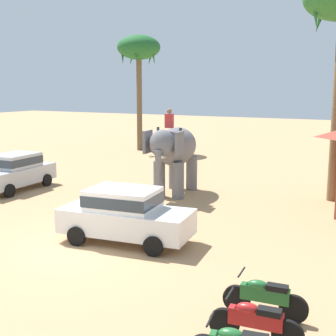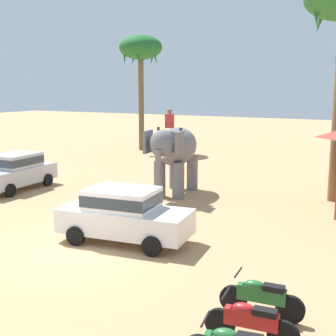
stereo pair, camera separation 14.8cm
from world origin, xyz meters
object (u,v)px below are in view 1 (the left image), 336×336
at_px(car_parked_far_side, 15,170).
at_px(motorcycle_mid_row, 265,296).
at_px(elephant_with_mahout, 174,151).
at_px(palm_tree_near_hut, 139,51).
at_px(motorcycle_second_in_row, 255,321).
at_px(car_sedan_foreground, 125,213).

xyz_separation_m(car_parked_far_side, motorcycle_mid_row, (13.87, -6.45, -0.46)).
relative_size(elephant_with_mahout, motorcycle_mid_row, 2.20).
height_order(car_parked_far_side, palm_tree_near_hut, palm_tree_near_hut).
bearing_deg(car_parked_far_side, elephant_with_mahout, 20.93).
bearing_deg(elephant_with_mahout, palm_tree_near_hut, 127.32).
bearing_deg(palm_tree_near_hut, motorcycle_mid_row, -52.93).
height_order(elephant_with_mahout, motorcycle_mid_row, elephant_with_mahout).
relative_size(car_parked_far_side, palm_tree_near_hut, 0.49).
bearing_deg(motorcycle_mid_row, motorcycle_second_in_row, -82.70).
xyz_separation_m(car_parked_far_side, motorcycle_second_in_row, (14.01, -7.55, -0.46)).
distance_m(car_sedan_foreground, motorcycle_second_in_row, 6.56).
xyz_separation_m(elephant_with_mahout, palm_tree_near_hut, (-9.03, 11.84, 5.41)).
distance_m(motorcycle_second_in_row, motorcycle_mid_row, 1.10).
height_order(motorcycle_mid_row, palm_tree_near_hut, palm_tree_near_hut).
relative_size(car_parked_far_side, elephant_with_mahout, 1.06).
bearing_deg(car_sedan_foreground, palm_tree_near_hut, 120.14).
relative_size(car_sedan_foreground, car_parked_far_side, 1.02).
bearing_deg(motorcycle_second_in_row, motorcycle_mid_row, 97.30).
bearing_deg(palm_tree_near_hut, car_sedan_foreground, -59.86).
distance_m(motorcycle_second_in_row, palm_tree_near_hut, 28.14).
relative_size(motorcycle_second_in_row, motorcycle_mid_row, 1.00).
bearing_deg(palm_tree_near_hut, motorcycle_second_in_row, -54.08).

